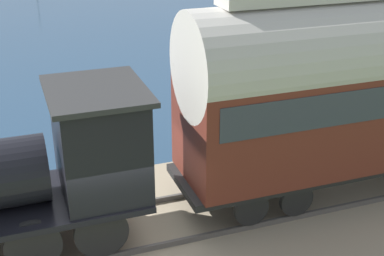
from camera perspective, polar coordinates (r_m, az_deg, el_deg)
rail_embankment at (r=11.62m, az=-7.53°, el=-11.94°), size 5.29×56.00×0.65m
steam_locomotive at (r=10.40m, az=-15.74°, el=-3.76°), size 2.26×5.10×3.56m
passenger_coach at (r=12.42m, az=17.59°, el=4.86°), size 2.23×8.48×4.63m
rowboat_off_pier at (r=16.69m, az=4.66°, el=-0.12°), size 1.99×3.10×0.53m
rowboat_far_out at (r=19.07m, az=-10.59°, el=2.60°), size 2.14×2.42×0.48m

